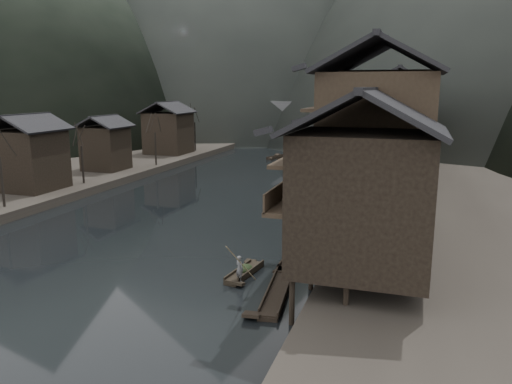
% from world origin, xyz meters
% --- Properties ---
extents(water, '(300.00, 300.00, 0.00)m').
position_xyz_m(water, '(0.00, 0.00, 0.00)').
color(water, black).
rests_on(water, ground).
extents(left_bank, '(40.00, 200.00, 1.20)m').
position_xyz_m(left_bank, '(-35.00, 40.00, 0.60)').
color(left_bank, '#2D2823').
rests_on(left_bank, ground).
extents(stilt_houses, '(9.00, 67.60, 15.67)m').
position_xyz_m(stilt_houses, '(17.28, 19.06, 8.81)').
color(stilt_houses, black).
rests_on(stilt_houses, ground).
extents(left_houses, '(8.10, 53.20, 8.73)m').
position_xyz_m(left_houses, '(-20.50, 20.12, 5.66)').
color(left_houses, black).
rests_on(left_houses, left_bank).
extents(bare_trees, '(3.55, 59.92, 7.10)m').
position_xyz_m(bare_trees, '(-17.00, 17.47, 6.27)').
color(bare_trees, black).
rests_on(bare_trees, left_bank).
extents(moored_sampans, '(3.02, 63.81, 0.47)m').
position_xyz_m(moored_sampans, '(12.13, 20.58, 0.20)').
color(moored_sampans, black).
rests_on(moored_sampans, water).
extents(midriver_boats, '(11.10, 30.48, 0.45)m').
position_xyz_m(midriver_boats, '(1.34, 45.79, 0.20)').
color(midriver_boats, black).
rests_on(midriver_boats, water).
extents(stone_bridge, '(40.00, 6.00, 9.00)m').
position_xyz_m(stone_bridge, '(-0.00, 72.00, 5.11)').
color(stone_bridge, '#4C4C4F').
rests_on(stone_bridge, ground).
extents(hero_sampan, '(1.45, 4.50, 0.43)m').
position_xyz_m(hero_sampan, '(9.59, -4.66, 0.20)').
color(hero_sampan, black).
rests_on(hero_sampan, water).
extents(cargo_heap, '(0.98, 1.28, 0.59)m').
position_xyz_m(cargo_heap, '(9.57, -4.46, 0.72)').
color(cargo_heap, black).
rests_on(cargo_heap, hero_sampan).
extents(boatman, '(0.73, 0.64, 1.67)m').
position_xyz_m(boatman, '(9.80, -6.20, 1.27)').
color(boatman, '#5C5C5E').
rests_on(boatman, hero_sampan).
extents(bamboo_pole, '(1.26, 2.51, 3.09)m').
position_xyz_m(bamboo_pole, '(10.00, -6.20, 3.65)').
color(bamboo_pole, '#8C7A51').
rests_on(bamboo_pole, boatman).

